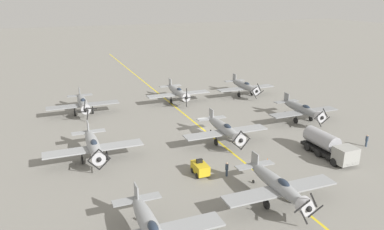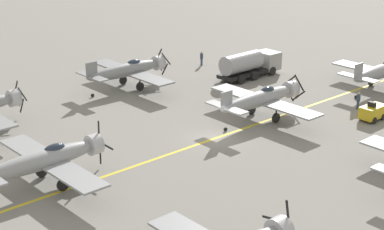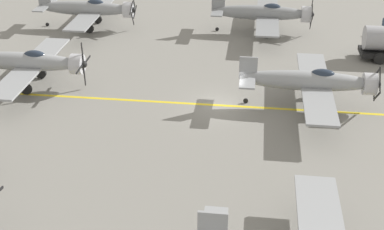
{
  "view_description": "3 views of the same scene",
  "coord_description": "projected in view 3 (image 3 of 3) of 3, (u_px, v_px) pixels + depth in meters",
  "views": [
    {
      "loc": [
        21.67,
        49.14,
        19.89
      ],
      "look_at": [
        1.22,
        -1.54,
        2.0
      ],
      "focal_mm": 35.0,
      "sensor_mm": 36.0,
      "label": 1
    },
    {
      "loc": [
        36.48,
        -35.41,
        20.49
      ],
      "look_at": [
        -0.87,
        -2.22,
        2.33
      ],
      "focal_mm": 60.0,
      "sensor_mm": 36.0,
      "label": 2
    },
    {
      "loc": [
        34.8,
        1.96,
        17.81
      ],
      "look_at": [
        4.99,
        -1.81,
        1.75
      ],
      "focal_mm": 50.0,
      "sensor_mm": 36.0,
      "label": 3
    }
  ],
  "objects": [
    {
      "name": "ground_plane",
      "position": [
        225.0,
        106.0,
        39.06
      ],
      "size": [
        400.0,
        400.0,
        0.0
      ],
      "primitive_type": "plane",
      "color": "gray"
    },
    {
      "name": "airplane_near_center",
      "position": [
        27.0,
        62.0,
        41.16
      ],
      "size": [
        12.0,
        9.98,
        3.8
      ],
      "rotation": [
        0.0,
        0.0,
        0.13
      ],
      "color": "#929497",
      "rests_on": "ground"
    },
    {
      "name": "airplane_mid_left",
      "position": [
        264.0,
        13.0,
        52.14
      ],
      "size": [
        12.0,
        9.98,
        3.65
      ],
      "rotation": [
        0.0,
        0.0,
        0.11
      ],
      "color": "gray",
      "rests_on": "ground"
    },
    {
      "name": "ground_crew_inspecting",
      "position": [
        384.0,
        24.0,
        52.67
      ],
      "size": [
        0.37,
        0.37,
        1.69
      ],
      "color": "#334256",
      "rests_on": "ground"
    },
    {
      "name": "taxiway_stripe",
      "position": [
        225.0,
        106.0,
        39.06
      ],
      "size": [
        0.3,
        160.0,
        0.01
      ],
      "primitive_type": "cube",
      "color": "yellow",
      "rests_on": "ground"
    },
    {
      "name": "airplane_near_left",
      "position": [
        89.0,
        9.0,
        53.43
      ],
      "size": [
        12.0,
        9.98,
        3.65
      ],
      "rotation": [
        0.0,
        0.0,
        -0.3
      ],
      "color": "gray",
      "rests_on": "ground"
    },
    {
      "name": "airplane_mid_center",
      "position": [
        311.0,
        81.0,
        37.98
      ],
      "size": [
        12.0,
        9.98,
        3.65
      ],
      "rotation": [
        0.0,
        0.0,
        0.17
      ],
      "color": "gray",
      "rests_on": "ground"
    }
  ]
}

